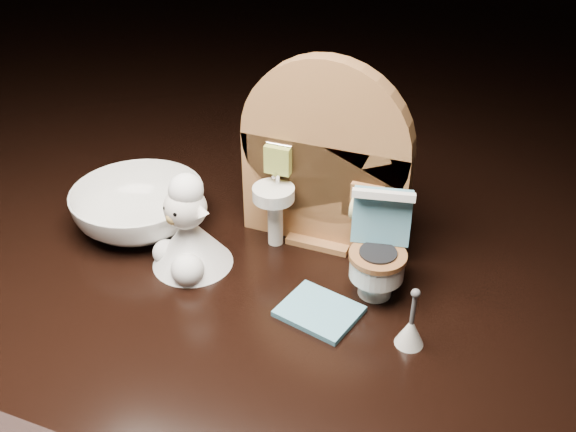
# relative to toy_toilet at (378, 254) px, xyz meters

# --- Properties ---
(backdrop_panel) EXTENTS (0.13, 0.05, 0.15)m
(backdrop_panel) POSITION_rel_toy_toilet_xyz_m (-0.06, 0.04, 0.04)
(backdrop_panel) COLOR #A26B3D
(backdrop_panel) RESTS_ON ground
(toy_toilet) EXTENTS (0.04, 0.05, 0.08)m
(toy_toilet) POSITION_rel_toy_toilet_xyz_m (0.00, 0.00, 0.00)
(toy_toilet) COLOR white
(toy_toilet) RESTS_ON ground
(bath_mat) EXTENTS (0.06, 0.05, 0.00)m
(bath_mat) POSITION_rel_toy_toilet_xyz_m (-0.03, -0.04, -0.03)
(bath_mat) COLOR #5CA2BE
(bath_mat) RESTS_ON ground
(toilet_brush) EXTENTS (0.02, 0.02, 0.05)m
(toilet_brush) POSITION_rel_toy_toilet_xyz_m (0.04, -0.05, -0.02)
(toilet_brush) COLOR white
(toilet_brush) RESTS_ON ground
(plush_lamb) EXTENTS (0.06, 0.06, 0.08)m
(plush_lamb) POSITION_rel_toy_toilet_xyz_m (-0.14, -0.03, -0.00)
(plush_lamb) COLOR white
(plush_lamb) RESTS_ON ground
(ceramic_bowl) EXTENTS (0.12, 0.12, 0.03)m
(ceramic_bowl) POSITION_rel_toy_toilet_xyz_m (-0.20, 0.01, -0.01)
(ceramic_bowl) COLOR white
(ceramic_bowl) RESTS_ON ground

